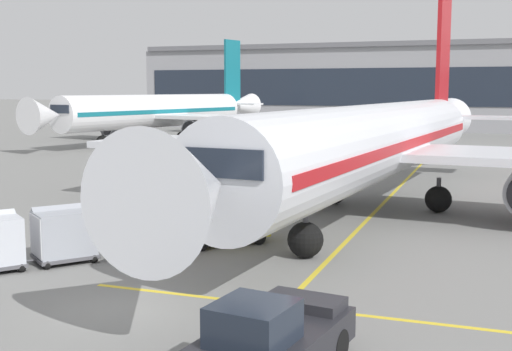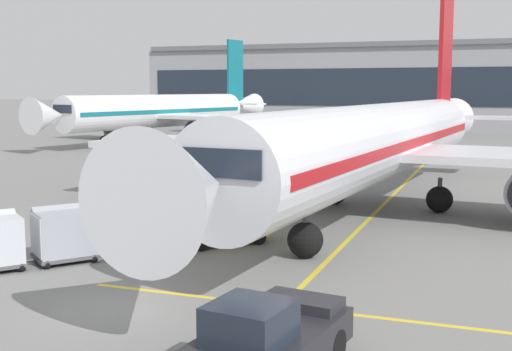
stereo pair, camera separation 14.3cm
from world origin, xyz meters
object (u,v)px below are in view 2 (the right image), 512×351
at_px(belt_loader, 228,220).
at_px(safety_cone_wingtip, 267,216).
at_px(baggage_cart_lead, 135,225).
at_px(pushback_tug, 266,341).
at_px(safety_cone_engine_keepout, 240,202).
at_px(ground_crew_by_carts, 233,221).
at_px(ground_crew_by_loader, 182,227).
at_px(parked_airplane, 382,142).
at_px(distant_airplane, 162,112).
at_px(baggage_cart_second, 64,233).
at_px(ground_crew_marshaller, 197,221).
at_px(ground_crew_wingwalker, 156,216).

distance_m(belt_loader, safety_cone_wingtip, 4.38).
height_order(baggage_cart_lead, pushback_tug, baggage_cart_lead).
bearing_deg(safety_cone_engine_keepout, ground_crew_by_carts, -70.12).
bearing_deg(belt_loader, ground_crew_by_carts, -51.32).
height_order(belt_loader, ground_crew_by_loader, belt_loader).
height_order(belt_loader, baggage_cart_lead, belt_loader).
distance_m(ground_crew_by_loader, safety_cone_wingtip, 6.68).
bearing_deg(ground_crew_by_carts, parked_airplane, 67.08).
distance_m(baggage_cart_lead, safety_cone_wingtip, 7.37).
distance_m(parked_airplane, distant_airplane, 44.81).
relative_size(ground_crew_by_carts, safety_cone_wingtip, 2.81).
relative_size(baggage_cart_second, ground_crew_by_loader, 1.51).
bearing_deg(baggage_cart_second, belt_loader, 46.24).
bearing_deg(safety_cone_wingtip, ground_crew_marshaller, -100.02).
distance_m(pushback_tug, distant_airplane, 61.59).
bearing_deg(ground_crew_by_loader, parked_airplane, 64.47).
distance_m(parked_airplane, ground_crew_marshaller, 11.52).
height_order(baggage_cart_second, pushback_tug, baggage_cart_second).
bearing_deg(baggage_cart_second, safety_cone_engine_keepout, 80.23).
relative_size(parked_airplane, belt_loader, 8.88).
distance_m(baggage_cart_second, safety_cone_wingtip, 9.91).
xyz_separation_m(safety_cone_engine_keepout, distant_airplane, (-23.14, 35.19, 3.10)).
bearing_deg(parked_airplane, safety_cone_engine_keepout, -164.95).
bearing_deg(ground_crew_by_loader, ground_crew_by_carts, 51.85).
bearing_deg(baggage_cart_second, baggage_cart_lead, 51.81).
bearing_deg(baggage_cart_second, distant_airplane, 114.33).
relative_size(parked_airplane, baggage_cart_second, 15.35).
height_order(baggage_cart_lead, safety_cone_wingtip, baggage_cart_lead).
relative_size(belt_loader, distant_airplane, 0.13).
bearing_deg(safety_cone_wingtip, belt_loader, -91.47).
height_order(belt_loader, pushback_tug, belt_loader).
bearing_deg(ground_crew_marshaller, baggage_cart_lead, -143.33).
bearing_deg(ground_crew_by_carts, ground_crew_marshaller, -158.25).
relative_size(parked_airplane, ground_crew_by_loader, 23.24).
bearing_deg(ground_crew_by_loader, ground_crew_marshaller, 88.44).
relative_size(parked_airplane, safety_cone_engine_keepout, 57.66).
bearing_deg(ground_crew_wingwalker, baggage_cart_second, -112.55).
xyz_separation_m(parked_airplane, belt_loader, (-4.44, -8.89, -2.49)).
bearing_deg(baggage_cart_lead, baggage_cart_second, -128.19).
bearing_deg(baggage_cart_second, ground_crew_by_loader, 33.46).
height_order(safety_cone_engine_keepout, safety_cone_wingtip, safety_cone_engine_keepout).
relative_size(pushback_tug, ground_crew_marshaller, 2.67).
height_order(baggage_cart_lead, ground_crew_wingwalker, baggage_cart_lead).
xyz_separation_m(belt_loader, ground_crew_by_carts, (0.44, -0.55, 0.09)).
bearing_deg(ground_crew_by_carts, safety_cone_wingtip, 93.87).
bearing_deg(ground_crew_by_loader, ground_crew_wingwalker, 141.20).
distance_m(ground_crew_marshaller, distant_airplane, 49.90).
bearing_deg(safety_cone_wingtip, ground_crew_by_carts, -86.13).
height_order(baggage_cart_lead, ground_crew_by_carts, baggage_cart_lead).
xyz_separation_m(baggage_cart_lead, safety_cone_engine_keepout, (0.37, 9.51, -0.66)).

